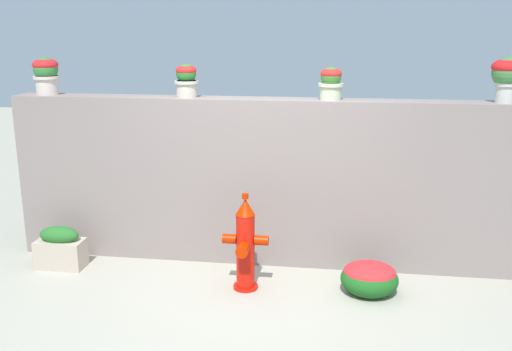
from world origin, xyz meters
TOP-DOWN VIEW (x-y plane):
  - ground_plane at (0.00, 0.00)m, footprint 24.00×24.00m
  - stone_wall at (0.00, 1.28)m, footprint 5.21×0.35m
  - potted_plant_0 at (-2.29, 1.29)m, footprint 0.27×0.27m
  - potted_plant_1 at (-0.76, 1.28)m, footprint 0.25×0.25m
  - potted_plant_2 at (0.71, 1.27)m, footprint 0.25×0.25m
  - potted_plant_3 at (2.35, 1.27)m, footprint 0.30×0.30m
  - fire_hydrant at (-0.04, 0.55)m, footprint 0.44×0.35m
  - flower_bush_left at (1.14, 0.61)m, footprint 0.54×0.49m
  - planter_box at (-2.03, 0.77)m, footprint 0.49×0.25m

SIDE VIEW (x-z plane):
  - ground_plane at x=0.00m, z-range 0.00..0.00m
  - flower_bush_left at x=1.14m, z-range 0.01..0.33m
  - planter_box at x=-2.03m, z-range -0.01..0.44m
  - fire_hydrant at x=-0.04m, z-range -0.03..0.92m
  - stone_wall at x=0.00m, z-range 0.00..1.74m
  - potted_plant_2 at x=0.71m, z-range 1.76..2.08m
  - potted_plant_1 at x=-0.76m, z-range 1.76..2.10m
  - potted_plant_0 at x=-2.29m, z-range 1.77..2.17m
  - potted_plant_3 at x=2.35m, z-range 1.80..2.23m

